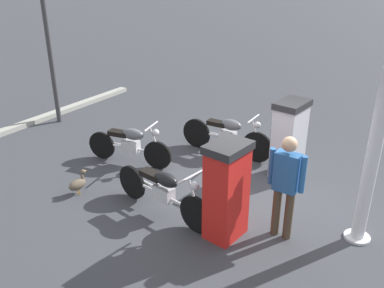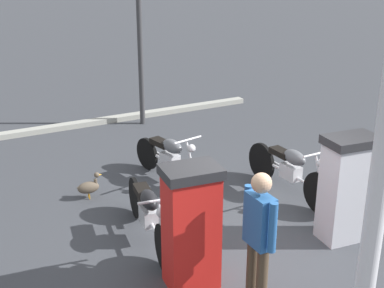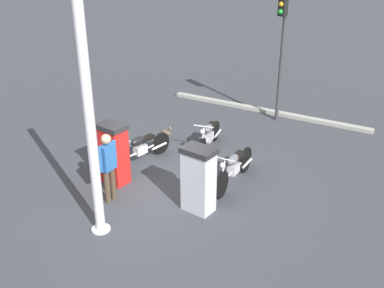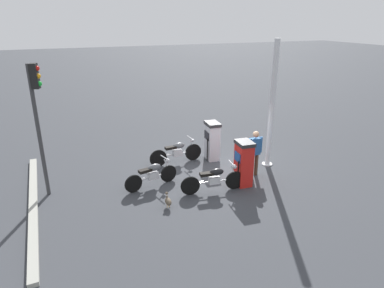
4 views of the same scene
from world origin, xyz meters
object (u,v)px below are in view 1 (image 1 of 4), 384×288
at_px(fuel_pump_near, 289,138).
at_px(attendant_person, 286,181).
at_px(fuel_pump_far, 226,190).
at_px(wandering_duck, 78,184).
at_px(motorcycle_far_pump, 163,190).
at_px(motorcycle_extra, 130,143).
at_px(motorcycle_near_pump, 227,134).
at_px(roadside_traffic_light, 45,12).

relative_size(fuel_pump_near, attendant_person, 0.92).
height_order(fuel_pump_far, wandering_duck, fuel_pump_far).
bearing_deg(motorcycle_far_pump, fuel_pump_far, -175.62).
bearing_deg(motorcycle_far_pump, motorcycle_extra, -32.66).
xyz_separation_m(motorcycle_extra, attendant_person, (-3.64, 0.57, 0.51)).
xyz_separation_m(fuel_pump_near, fuel_pump_far, (0.00, 2.43, 0.01)).
xyz_separation_m(motorcycle_far_pump, motorcycle_extra, (1.75, -1.13, -0.01)).
xyz_separation_m(motorcycle_near_pump, attendant_person, (-2.19, 2.10, 0.49)).
bearing_deg(fuel_pump_near, roadside_traffic_light, 5.87).
bearing_deg(motorcycle_far_pump, roadside_traffic_light, -20.82).
relative_size(fuel_pump_near, motorcycle_extra, 0.81).
height_order(motorcycle_far_pump, attendant_person, attendant_person).
xyz_separation_m(fuel_pump_near, roadside_traffic_light, (6.11, 0.63, 2.04)).
xyz_separation_m(fuel_pump_near, attendant_person, (-0.73, 1.96, 0.18)).
distance_m(fuel_pump_far, wandering_duck, 2.95).
bearing_deg(fuel_pump_far, roadside_traffic_light, -16.40).
distance_m(motorcycle_near_pump, motorcycle_far_pump, 2.68).
xyz_separation_m(attendant_person, wandering_duck, (3.59, 0.93, -0.75)).
relative_size(fuel_pump_far, attendant_person, 0.93).
bearing_deg(attendant_person, motorcycle_far_pump, 16.57).
bearing_deg(motorcycle_extra, fuel_pump_far, 160.34).
height_order(fuel_pump_near, motorcycle_far_pump, fuel_pump_near).
bearing_deg(fuel_pump_near, wandering_duck, 45.28).
bearing_deg(wandering_duck, motorcycle_extra, -88.16).
height_order(fuel_pump_far, motorcycle_far_pump, fuel_pump_far).
bearing_deg(wandering_duck, motorcycle_near_pump, -114.78).
height_order(fuel_pump_far, motorcycle_near_pump, fuel_pump_far).
height_order(motorcycle_far_pump, roadside_traffic_light, roadside_traffic_light).
bearing_deg(motorcycle_near_pump, wandering_duck, 65.22).
xyz_separation_m(fuel_pump_far, roadside_traffic_light, (6.11, -1.80, 2.03)).
bearing_deg(attendant_person, roadside_traffic_light, -10.97).
height_order(fuel_pump_near, roadside_traffic_light, roadside_traffic_light).
bearing_deg(motorcycle_far_pump, wandering_duck, 12.17).
height_order(attendant_person, wandering_duck, attendant_person).
distance_m(motorcycle_near_pump, attendant_person, 3.08).
bearing_deg(motorcycle_far_pump, attendant_person, -163.43).
bearing_deg(motorcycle_extra, fuel_pump_near, -154.41).
distance_m(fuel_pump_near, fuel_pump_far, 2.43).
bearing_deg(motorcycle_extra, attendant_person, 171.17).
distance_m(motorcycle_extra, wandering_duck, 1.51).
xyz_separation_m(fuel_pump_near, motorcycle_extra, (2.90, 1.39, -0.32)).
xyz_separation_m(motorcycle_extra, roadside_traffic_light, (3.21, -0.76, 2.36)).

